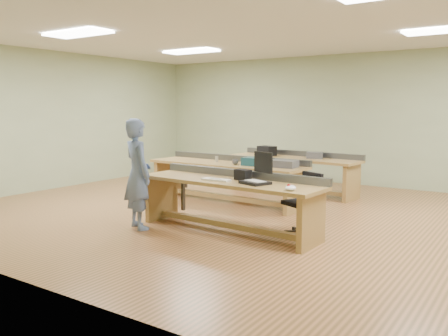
% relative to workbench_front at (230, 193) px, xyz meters
% --- Properties ---
extents(floor, '(10.00, 10.00, 0.00)m').
position_rel_workbench_front_xyz_m(floor, '(-0.22, 1.14, -0.56)').
color(floor, '#A4673E').
rests_on(floor, ground).
extents(ceiling, '(10.00, 10.00, 0.00)m').
position_rel_workbench_front_xyz_m(ceiling, '(-0.22, 1.14, 2.44)').
color(ceiling, silver).
rests_on(ceiling, wall_back).
extents(wall_back, '(10.00, 0.04, 3.00)m').
position_rel_workbench_front_xyz_m(wall_back, '(-0.22, 5.14, 0.94)').
color(wall_back, '#9EAE84').
rests_on(wall_back, floor).
extents(wall_front, '(10.00, 0.04, 3.00)m').
position_rel_workbench_front_xyz_m(wall_front, '(-0.22, -2.86, 0.94)').
color(wall_front, '#9EAE84').
rests_on(wall_front, floor).
extents(wall_left, '(0.04, 8.00, 3.00)m').
position_rel_workbench_front_xyz_m(wall_left, '(-5.22, 1.14, 0.94)').
color(wall_left, '#9EAE84').
rests_on(wall_left, floor).
extents(fluor_panels, '(6.20, 3.50, 0.03)m').
position_rel_workbench_front_xyz_m(fluor_panels, '(-0.22, 1.14, 2.41)').
color(fluor_panels, white).
rests_on(fluor_panels, ceiling).
extents(workbench_front, '(2.88, 0.92, 0.86)m').
position_rel_workbench_front_xyz_m(workbench_front, '(0.00, 0.00, 0.00)').
color(workbench_front, olive).
rests_on(workbench_front, floor).
extents(workbench_mid, '(3.15, 0.95, 0.86)m').
position_rel_workbench_front_xyz_m(workbench_mid, '(-1.20, 1.75, 0.01)').
color(workbench_mid, olive).
rests_on(workbench_mid, floor).
extents(workbench_back, '(2.87, 1.02, 0.86)m').
position_rel_workbench_front_xyz_m(workbench_back, '(-0.59, 3.35, -0.00)').
color(workbench_back, olive).
rests_on(workbench_back, floor).
extents(person, '(0.70, 0.60, 1.62)m').
position_rel_workbench_front_xyz_m(person, '(-1.21, -0.61, 0.25)').
color(person, slate).
rests_on(person, floor).
extents(laptop_base, '(0.44, 0.40, 0.04)m').
position_rel_workbench_front_xyz_m(laptop_base, '(0.49, -0.12, 0.21)').
color(laptop_base, black).
rests_on(laptop_base, workbench_front).
extents(laptop_screen, '(0.35, 0.14, 0.29)m').
position_rel_workbench_front_xyz_m(laptop_screen, '(0.54, 0.02, 0.48)').
color(laptop_screen, black).
rests_on(laptop_screen, laptop_base).
extents(keyboard, '(0.43, 0.16, 0.02)m').
position_rel_workbench_front_xyz_m(keyboard, '(-0.12, -0.16, 0.21)').
color(keyboard, silver).
rests_on(keyboard, workbench_front).
extents(trackball_mouse, '(0.16, 0.18, 0.07)m').
position_rel_workbench_front_xyz_m(trackball_mouse, '(1.11, -0.32, 0.23)').
color(trackball_mouse, white).
rests_on(trackball_mouse, workbench_front).
extents(camera_bag, '(0.25, 0.19, 0.15)m').
position_rel_workbench_front_xyz_m(camera_bag, '(0.17, 0.08, 0.27)').
color(camera_bag, black).
rests_on(camera_bag, workbench_front).
extents(task_chair, '(0.62, 0.62, 0.87)m').
position_rel_workbench_front_xyz_m(task_chair, '(0.95, 0.45, -0.24)').
color(task_chair, black).
rests_on(task_chair, floor).
extents(parts_bin_teal, '(0.41, 0.31, 0.14)m').
position_rel_workbench_front_xyz_m(parts_bin_teal, '(-0.55, 1.67, 0.27)').
color(parts_bin_teal, '#153B45').
rests_on(parts_bin_teal, workbench_mid).
extents(parts_bin_grey, '(0.46, 0.30, 0.12)m').
position_rel_workbench_front_xyz_m(parts_bin_grey, '(-0.01, 1.72, 0.26)').
color(parts_bin_grey, '#3E3E40').
rests_on(parts_bin_grey, workbench_mid).
extents(mug, '(0.15, 0.15, 0.09)m').
position_rel_workbench_front_xyz_m(mug, '(-0.93, 1.61, 0.24)').
color(mug, '#3E3E40').
rests_on(mug, workbench_mid).
extents(drinks_can, '(0.06, 0.06, 0.11)m').
position_rel_workbench_front_xyz_m(drinks_can, '(-1.45, 1.77, 0.25)').
color(drinks_can, silver).
rests_on(drinks_can, workbench_mid).
extents(storage_box_back, '(0.41, 0.33, 0.20)m').
position_rel_workbench_front_xyz_m(storage_box_back, '(-1.23, 3.34, 0.30)').
color(storage_box_back, black).
rests_on(storage_box_back, workbench_back).
extents(tray_back, '(0.38, 0.32, 0.13)m').
position_rel_workbench_front_xyz_m(tray_back, '(-0.14, 3.38, 0.26)').
color(tray_back, '#3E3E40').
rests_on(tray_back, workbench_back).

